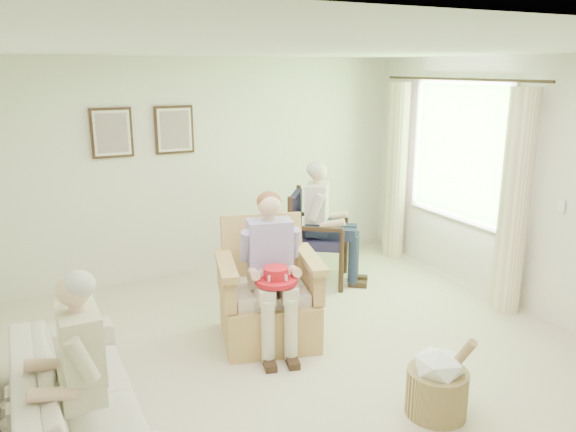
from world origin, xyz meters
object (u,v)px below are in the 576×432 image
at_px(wicker_armchair, 267,302).
at_px(hatbox, 438,382).
at_px(person_wicker, 273,260).
at_px(sofa, 77,395).
at_px(person_dark, 323,214).
at_px(wood_armchair, 315,232).
at_px(person_sofa, 76,361).
at_px(red_hat, 276,277).

xyz_separation_m(wicker_armchair, hatbox, (0.62, -1.66, -0.10)).
bearing_deg(person_wicker, sofa, -147.71).
height_order(person_dark, hatbox, person_dark).
distance_m(wood_armchair, person_sofa, 3.64).
bearing_deg(sofa, person_dark, -59.81).
bearing_deg(wood_armchair, person_dark, -143.71).
bearing_deg(wicker_armchair, wood_armchair, 59.36).
height_order(sofa, hatbox, hatbox).
bearing_deg(red_hat, person_sofa, -158.12).
height_order(person_wicker, person_sofa, person_wicker).
xyz_separation_m(wicker_armchair, person_wicker, (0.00, -0.15, 0.47)).
xyz_separation_m(wood_armchair, red_hat, (-1.22, -1.49, 0.15)).
xyz_separation_m(sofa, person_sofa, (-0.00, -0.31, 0.42)).
height_order(wood_armchair, person_sofa, person_sofa).
xyz_separation_m(person_dark, person_sofa, (-2.92, -2.00, -0.13)).
xyz_separation_m(wicker_armchair, person_sofa, (-1.77, -1.03, 0.35)).
xyz_separation_m(person_wicker, person_dark, (1.15, 1.13, 0.02)).
distance_m(person_sofa, red_hat, 1.83).
distance_m(wicker_armchair, wood_armchair, 1.65).
distance_m(person_wicker, person_dark, 1.61).
relative_size(person_wicker, hatbox, 2.12).
relative_size(wood_armchair, sofa, 0.53).
relative_size(wicker_armchair, wood_armchair, 1.06).
distance_m(wicker_armchair, person_dark, 1.59).
bearing_deg(person_wicker, person_sofa, -139.23).
bearing_deg(person_dark, sofa, 156.48).
xyz_separation_m(sofa, hatbox, (2.39, -0.94, -0.04)).
relative_size(wood_armchair, person_wicker, 0.76).
bearing_deg(hatbox, wood_armchair, 79.27).
height_order(wicker_armchair, person_sofa, person_sofa).
relative_size(wicker_armchair, person_sofa, 0.90).
distance_m(person_dark, person_sofa, 3.54).
height_order(person_dark, red_hat, person_dark).
distance_m(sofa, person_sofa, 0.52).
relative_size(wicker_armchair, person_dark, 0.79).
relative_size(wicker_armchair, hatbox, 1.71).
bearing_deg(person_wicker, wicker_armchair, 104.35).
height_order(wicker_armchair, red_hat, wicker_armchair).
xyz_separation_m(wood_armchair, hatbox, (-0.53, -2.81, -0.32)).
relative_size(person_dark, person_sofa, 1.13).
height_order(sofa, red_hat, red_hat).
bearing_deg(person_wicker, red_hat, -94.01).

